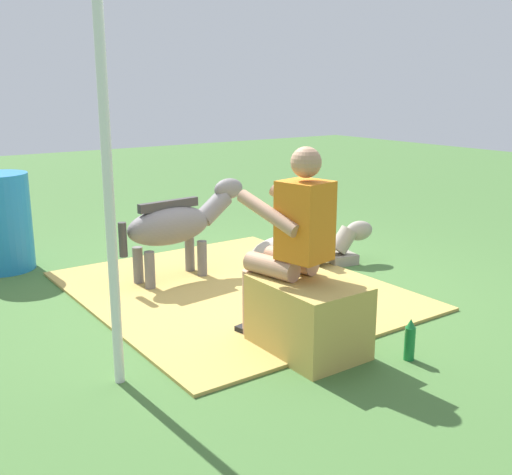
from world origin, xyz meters
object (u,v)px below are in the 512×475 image
(hay_bale, at_px, (308,316))
(person_seated, at_px, (291,237))
(pony_standing, at_px, (178,224))
(water_barrel, at_px, (0,222))
(soda_bottle, at_px, (410,340))
(tent_pole_left, at_px, (109,190))
(pony_lying, at_px, (303,250))

(hay_bale, distance_m, person_seated, 0.54)
(pony_standing, relative_size, water_barrel, 1.44)
(soda_bottle, relative_size, tent_pole_left, 0.12)
(pony_standing, distance_m, water_barrel, 1.78)
(pony_lying, distance_m, water_barrel, 2.92)
(pony_lying, xyz_separation_m, soda_bottle, (-1.97, 0.72, -0.05))
(person_seated, bearing_deg, hay_bale, -172.03)
(hay_bale, bearing_deg, person_seated, 7.97)
(pony_standing, relative_size, pony_lying, 0.99)
(soda_bottle, xyz_separation_m, water_barrel, (3.64, 1.66, 0.33))
(pony_standing, distance_m, pony_lying, 1.25)
(hay_bale, height_order, person_seated, person_seated)
(pony_lying, distance_m, tent_pole_left, 2.84)
(hay_bale, xyz_separation_m, soda_bottle, (-0.49, -0.45, -0.11))
(pony_lying, bearing_deg, pony_standing, 70.70)
(pony_standing, xyz_separation_m, water_barrel, (1.27, 1.24, -0.05))
(pony_lying, distance_m, soda_bottle, 2.10)
(hay_bale, bearing_deg, soda_bottle, -137.40)
(hay_bale, distance_m, soda_bottle, 0.68)
(hay_bale, relative_size, water_barrel, 0.79)
(hay_bale, height_order, pony_lying, hay_bale)
(pony_standing, bearing_deg, soda_bottle, -170.05)
(hay_bale, height_order, pony_standing, pony_standing)
(pony_lying, relative_size, tent_pole_left, 0.58)
(soda_bottle, bearing_deg, tent_pole_left, 64.05)
(hay_bale, xyz_separation_m, pony_lying, (1.48, -1.18, -0.06))
(person_seated, distance_m, pony_lying, 1.87)
(water_barrel, relative_size, tent_pole_left, 0.40)
(hay_bale, xyz_separation_m, tent_pole_left, (0.32, 1.21, 0.93))
(water_barrel, bearing_deg, pony_lying, -125.04)
(person_seated, relative_size, pony_lying, 1.01)
(pony_standing, xyz_separation_m, pony_lying, (-0.40, -1.14, -0.33))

